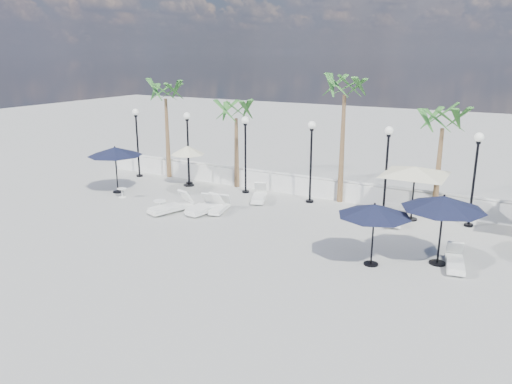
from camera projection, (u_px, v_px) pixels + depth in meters
The scene contains 26 objects.
ground at pixel (239, 247), 18.11m from camera, with size 100.00×100.00×0.00m, color #9D9D98.
balustrade at pixel (318, 188), 24.30m from camera, with size 26.00×0.30×1.01m.
lamppost_0 at pixel (137, 133), 27.80m from camera, with size 0.36×0.36×3.84m.
lamppost_1 at pixel (188, 138), 26.17m from camera, with size 0.36×0.36×3.84m.
lamppost_2 at pixel (245, 144), 24.54m from camera, with size 0.36×0.36×3.84m.
lamppost_3 at pixel (311, 150), 22.91m from camera, with size 0.36×0.36×3.84m.
lamppost_4 at pixel (387, 158), 21.28m from camera, with size 0.36×0.36×3.84m.
lamppost_5 at pixel (476, 167), 19.66m from camera, with size 0.36×0.36×3.84m.
palm_0 at pixel (165, 96), 27.22m from camera, with size 2.60×2.60×5.50m.
palm_1 at pixel (236, 115), 25.34m from camera, with size 2.60×2.60×4.70m.
palm_2 at pixel (345, 92), 22.32m from camera, with size 2.60×2.60×6.10m.
palm_3 at pixel (443, 125), 20.63m from camera, with size 2.60×2.60×4.90m.
lounger_0 at pixel (171, 206), 22.04m from camera, with size 1.28×2.20×0.78m.
lounger_1 at pixel (220, 208), 22.08m from camera, with size 0.86×1.68×0.60m.
lounger_2 at pixel (205, 208), 21.91m from camera, with size 0.92×1.97×0.71m.
lounger_3 at pixel (259, 196), 23.72m from camera, with size 1.26×1.94×0.70m.
lounger_4 at pixel (200, 206), 22.22m from camera, with size 0.55×1.67×0.62m.
lounger_5 at pixel (455, 262), 16.34m from camera, with size 0.86×1.78×0.64m.
lounger_6 at pixel (393, 218), 20.61m from camera, with size 0.99×1.82×0.65m.
side_table_0 at pixel (160, 205), 22.03m from camera, with size 0.56×0.56×0.54m.
side_table_1 at pixel (122, 192), 24.31m from camera, with size 0.46×0.46×0.45m.
parasol_navy_left at pixel (115, 152), 24.67m from camera, with size 2.70×2.70×2.38m.
parasol_navy_mid at pixel (374, 211), 16.13m from camera, with size 2.41×2.41×2.16m.
parasol_navy_right at pixel (444, 203), 16.13m from camera, with size 2.71×2.71×2.43m.
parasol_cream_sq_a at pixel (415, 167), 20.50m from camera, with size 5.05×5.05×2.48m.
parasol_cream_small at pixel (188, 151), 25.99m from camera, with size 1.80×1.80×2.21m.
Camera 1 is at (8.69, -14.49, 6.83)m, focal length 35.00 mm.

